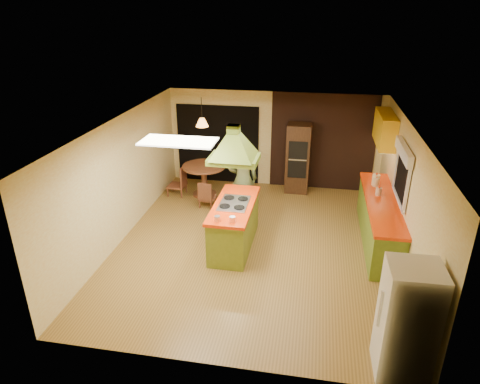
% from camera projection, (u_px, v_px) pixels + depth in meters
% --- Properties ---
extents(ground, '(6.50, 6.50, 0.00)m').
position_uv_depth(ground, '(255.00, 244.00, 8.72)').
color(ground, olive).
rests_on(ground, ground).
extents(room_walls, '(5.50, 6.50, 6.50)m').
position_uv_depth(room_walls, '(256.00, 188.00, 8.22)').
color(room_walls, beige).
rests_on(room_walls, ground).
extents(ceiling_plane, '(6.50, 6.50, 0.00)m').
position_uv_depth(ceiling_plane, '(257.00, 125.00, 7.71)').
color(ceiling_plane, silver).
rests_on(ceiling_plane, room_walls).
extents(brick_panel, '(2.64, 0.03, 2.50)m').
position_uv_depth(brick_panel, '(322.00, 143.00, 10.92)').
color(brick_panel, '#381E14').
rests_on(brick_panel, ground).
extents(nook_opening, '(2.20, 0.03, 2.10)m').
position_uv_depth(nook_opening, '(218.00, 144.00, 11.45)').
color(nook_opening, black).
rests_on(nook_opening, ground).
extents(right_counter, '(0.62, 3.05, 0.92)m').
position_uv_depth(right_counter, '(379.00, 221.00, 8.68)').
color(right_counter, olive).
rests_on(right_counter, ground).
extents(upper_cabinets, '(0.34, 1.40, 0.70)m').
position_uv_depth(upper_cabinets, '(385.00, 129.00, 9.50)').
color(upper_cabinets, yellow).
rests_on(upper_cabinets, room_walls).
extents(window_right, '(0.12, 1.35, 1.06)m').
position_uv_depth(window_right, '(403.00, 164.00, 7.93)').
color(window_right, black).
rests_on(window_right, room_walls).
extents(fluor_panel, '(1.20, 0.60, 0.03)m').
position_uv_depth(fluor_panel, '(178.00, 141.00, 6.81)').
color(fluor_panel, white).
rests_on(fluor_panel, ceiling_plane).
extents(kitchen_island, '(0.78, 1.89, 0.96)m').
position_uv_depth(kitchen_island, '(234.00, 225.00, 8.49)').
color(kitchen_island, olive).
rests_on(kitchen_island, ground).
extents(range_hood, '(0.93, 0.68, 0.78)m').
position_uv_depth(range_hood, '(234.00, 138.00, 7.77)').
color(range_hood, '#55681A').
rests_on(range_hood, ceiling_plane).
extents(man, '(0.79, 0.65, 1.84)m').
position_uv_depth(man, '(243.00, 180.00, 9.48)').
color(man, '#4F5B30').
rests_on(man, ground).
extents(refrigerator, '(0.68, 0.64, 1.62)m').
position_uv_depth(refrigerator, '(407.00, 321.00, 5.42)').
color(refrigerator, white).
rests_on(refrigerator, ground).
extents(wall_oven, '(0.60, 0.61, 1.79)m').
position_uv_depth(wall_oven, '(298.00, 158.00, 10.91)').
color(wall_oven, '#432815').
rests_on(wall_oven, ground).
extents(dining_table, '(1.07, 1.07, 0.80)m').
position_uv_depth(dining_table, '(204.00, 174.00, 10.76)').
color(dining_table, brown).
rests_on(dining_table, ground).
extents(chair_left, '(0.45, 0.45, 0.78)m').
position_uv_depth(chair_left, '(177.00, 180.00, 10.85)').
color(chair_left, brown).
rests_on(chair_left, ground).
extents(chair_near, '(0.42, 0.42, 0.66)m').
position_uv_depth(chair_near, '(208.00, 194.00, 10.23)').
color(chair_near, brown).
rests_on(chair_near, ground).
extents(pendant_lamp, '(0.33, 0.33, 0.20)m').
position_uv_depth(pendant_lamp, '(202.00, 122.00, 10.22)').
color(pendant_lamp, '#FF9E3F').
rests_on(pendant_lamp, ceiling_plane).
extents(canister_large, '(0.21, 0.21, 0.24)m').
position_uv_depth(canister_large, '(376.00, 180.00, 9.16)').
color(canister_large, '#F1E9C2').
rests_on(canister_large, right_counter).
extents(canister_medium, '(0.15, 0.15, 0.19)m').
position_uv_depth(canister_medium, '(376.00, 182.00, 9.12)').
color(canister_medium, beige).
rests_on(canister_medium, right_counter).
extents(canister_small, '(0.13, 0.13, 0.16)m').
position_uv_depth(canister_small, '(379.00, 191.00, 8.69)').
color(canister_small, beige).
rests_on(canister_small, right_counter).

